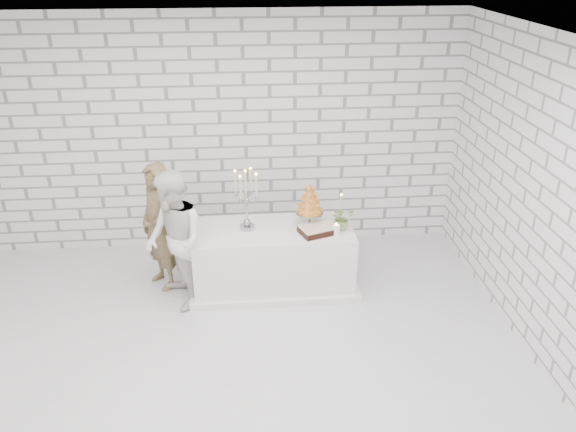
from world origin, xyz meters
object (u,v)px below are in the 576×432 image
(candelabra, at_px, (246,200))
(groom, at_px, (159,227))
(croquembouche, at_px, (310,204))
(cake_table, at_px, (274,258))
(bride, at_px, (174,241))

(candelabra, bearing_deg, groom, 173.60)
(croquembouche, bearing_deg, candelabra, -175.94)
(cake_table, height_order, candelabra, candelabra)
(cake_table, relative_size, croquembouche, 3.58)
(cake_table, relative_size, bride, 1.15)
(groom, relative_size, candelabra, 2.12)
(groom, distance_m, candelabra, 1.07)
(candelabra, relative_size, croquembouche, 1.42)
(bride, height_order, candelabra, bride)
(cake_table, bearing_deg, groom, 173.71)
(candelabra, bearing_deg, croquembouche, 4.06)
(bride, bearing_deg, cake_table, 83.23)
(bride, xyz_separation_m, croquembouche, (1.50, 0.35, 0.22))
(groom, height_order, candelabra, groom)
(groom, bearing_deg, croquembouche, 51.79)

